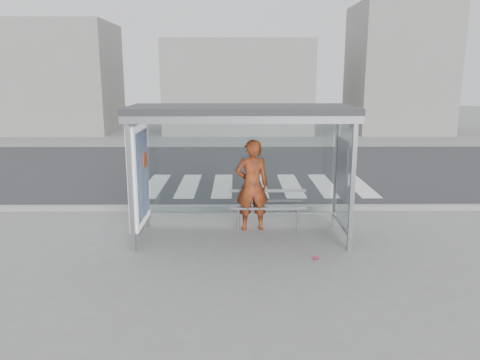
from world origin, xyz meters
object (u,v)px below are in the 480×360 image
(bus_shelter, at_px, (222,139))
(person, at_px, (252,185))
(bench, at_px, (268,207))
(soda_can, at_px, (316,258))

(bus_shelter, relative_size, person, 2.22)
(person, relative_size, bench, 1.19)
(person, height_order, soda_can, person)
(bus_shelter, xyz_separation_m, bench, (0.94, 0.44, -1.48))
(person, distance_m, soda_can, 2.20)
(bus_shelter, height_order, soda_can, bus_shelter)
(bus_shelter, xyz_separation_m, person, (0.60, 0.48, -1.03))
(bus_shelter, distance_m, bench, 1.81)
(person, distance_m, bench, 0.57)
(bench, bearing_deg, person, 173.98)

